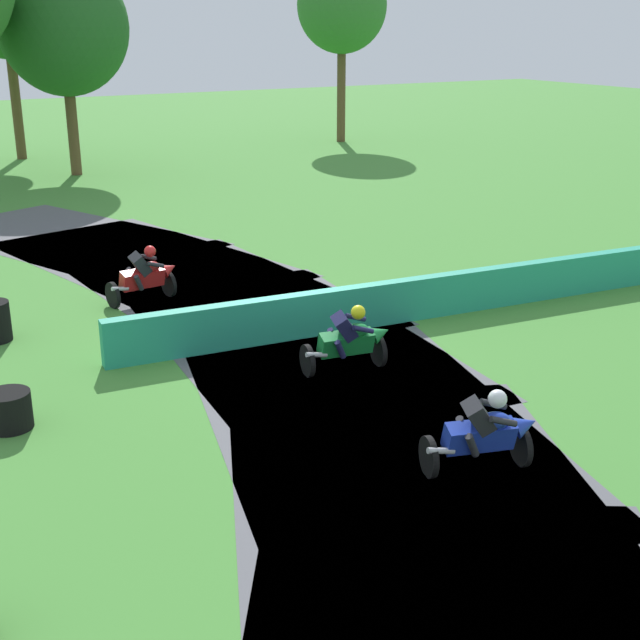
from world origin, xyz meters
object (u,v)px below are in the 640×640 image
Objects in this scene: motorcycle_trailing_red at (146,275)px; tire_stack_mid_a at (9,410)px; motorcycle_lead_blue at (485,432)px; motorcycle_chase_green at (350,339)px.

tire_stack_mid_a is (-3.99, -5.12, -0.34)m from motorcycle_trailing_red.
tire_stack_mid_a is at bearing 139.13° from motorcycle_lead_blue.
motorcycle_chase_green is 6.09m from motorcycle_trailing_red.
motorcycle_chase_green is at bearing -72.38° from motorcycle_trailing_red.
motorcycle_trailing_red is (-1.84, 5.80, 0.01)m from motorcycle_chase_green.
motorcycle_lead_blue is 4.12m from motorcycle_chase_green.
motorcycle_trailing_red is at bearing 52.10° from tire_stack_mid_a.
motorcycle_chase_green is 2.39× the size of tire_stack_mid_a.
motorcycle_lead_blue reaches higher than tire_stack_mid_a.
motorcycle_chase_green reaches higher than tire_stack_mid_a.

